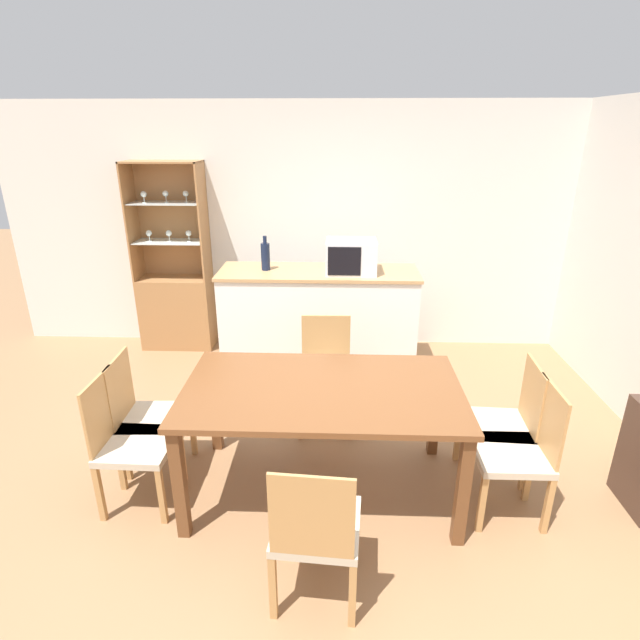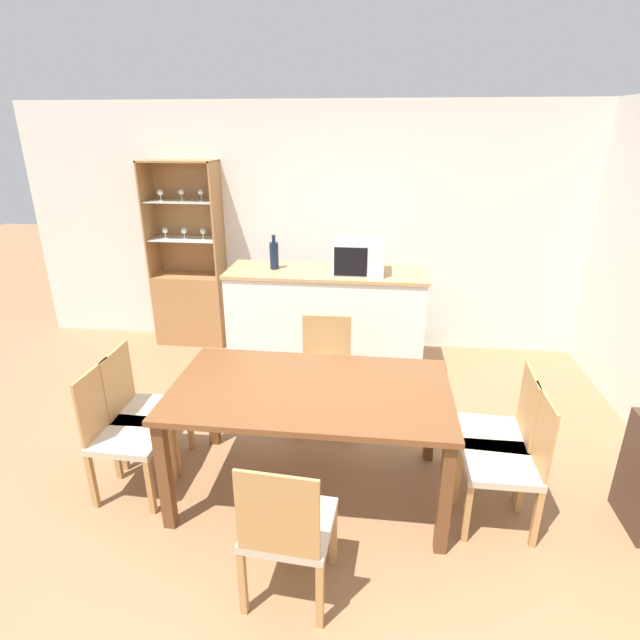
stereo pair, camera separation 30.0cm
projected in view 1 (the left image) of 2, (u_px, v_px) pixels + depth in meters
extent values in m
plane|color=#936B47|center=(311.00, 497.00, 3.31)|extent=(18.00, 18.00, 0.00)
cube|color=silver|center=(324.00, 229.00, 5.30)|extent=(6.80, 0.06, 2.55)
cube|color=white|center=(319.00, 322.00, 4.90)|extent=(1.86, 0.59, 0.99)
cube|color=tan|center=(318.00, 272.00, 4.72)|extent=(1.89, 0.62, 0.03)
cube|color=#A37042|center=(178.00, 312.00, 5.48)|extent=(0.76, 0.36, 0.78)
cube|color=#A37042|center=(173.00, 219.00, 5.28)|extent=(0.76, 0.02, 1.20)
cube|color=#A37042|center=(132.00, 222.00, 5.13)|extent=(0.02, 0.36, 1.20)
cube|color=#A37042|center=(204.00, 222.00, 5.11)|extent=(0.02, 0.36, 1.20)
cube|color=#A37042|center=(161.00, 162.00, 4.91)|extent=(0.76, 0.36, 0.02)
cube|color=silver|center=(170.00, 241.00, 5.19)|extent=(0.72, 0.31, 0.01)
cube|color=silver|center=(166.00, 203.00, 5.05)|extent=(0.72, 0.31, 0.01)
cylinder|color=silver|center=(150.00, 241.00, 5.18)|extent=(0.04, 0.04, 0.01)
cylinder|color=silver|center=(149.00, 238.00, 5.17)|extent=(0.01, 0.01, 0.06)
sphere|color=silver|center=(149.00, 233.00, 5.15)|extent=(0.06, 0.06, 0.06)
cylinder|color=silver|center=(144.00, 202.00, 5.02)|extent=(0.04, 0.04, 0.01)
cylinder|color=silver|center=(144.00, 199.00, 5.01)|extent=(0.01, 0.01, 0.06)
sphere|color=silver|center=(143.00, 194.00, 4.99)|extent=(0.06, 0.06, 0.06)
cylinder|color=silver|center=(170.00, 241.00, 5.18)|extent=(0.04, 0.04, 0.01)
cylinder|color=silver|center=(169.00, 238.00, 5.17)|extent=(0.01, 0.01, 0.06)
sphere|color=silver|center=(169.00, 233.00, 5.15)|extent=(0.06, 0.06, 0.06)
cylinder|color=silver|center=(166.00, 202.00, 5.07)|extent=(0.04, 0.04, 0.01)
cylinder|color=silver|center=(166.00, 199.00, 5.06)|extent=(0.01, 0.01, 0.06)
sphere|color=silver|center=(165.00, 194.00, 5.04)|extent=(0.06, 0.06, 0.06)
cylinder|color=silver|center=(189.00, 241.00, 5.18)|extent=(0.04, 0.04, 0.01)
cylinder|color=silver|center=(189.00, 238.00, 5.17)|extent=(0.01, 0.01, 0.06)
sphere|color=silver|center=(189.00, 233.00, 5.15)|extent=(0.06, 0.06, 0.06)
cylinder|color=silver|center=(187.00, 202.00, 5.07)|extent=(0.04, 0.04, 0.01)
cylinder|color=silver|center=(186.00, 199.00, 5.06)|extent=(0.01, 0.01, 0.06)
sphere|color=silver|center=(186.00, 194.00, 5.04)|extent=(0.06, 0.06, 0.06)
cube|color=brown|center=(322.00, 390.00, 3.11)|extent=(1.74, 0.99, 0.04)
cube|color=brown|center=(179.00, 484.00, 2.88)|extent=(0.07, 0.07, 0.74)
cube|color=brown|center=(463.00, 491.00, 2.82)|extent=(0.07, 0.07, 0.74)
cube|color=brown|center=(215.00, 405.00, 3.69)|extent=(0.07, 0.07, 0.74)
cube|color=brown|center=(435.00, 410.00, 3.63)|extent=(0.07, 0.07, 0.74)
cube|color=#C1B299|center=(326.00, 379.00, 3.96)|extent=(0.44, 0.44, 0.05)
cube|color=#B7844C|center=(326.00, 341.00, 4.07)|extent=(0.39, 0.03, 0.44)
cube|color=#B7844C|center=(350.00, 417.00, 3.86)|extent=(0.04, 0.04, 0.40)
cube|color=#B7844C|center=(300.00, 416.00, 3.87)|extent=(0.04, 0.04, 0.40)
cube|color=#B7844C|center=(349.00, 392.00, 4.22)|extent=(0.04, 0.04, 0.40)
cube|color=#B7844C|center=(303.00, 391.00, 4.23)|extent=(0.04, 0.04, 0.40)
cube|color=#C1B299|center=(138.00, 446.00, 3.14)|extent=(0.44, 0.44, 0.05)
cube|color=#B7844C|center=(101.00, 411.00, 3.06)|extent=(0.03, 0.39, 0.44)
cube|color=#B7844C|center=(182.00, 457.00, 3.39)|extent=(0.04, 0.04, 0.40)
cube|color=#B7844C|center=(162.00, 496.00, 3.03)|extent=(0.04, 0.04, 0.40)
cube|color=#B7844C|center=(126.00, 455.00, 3.41)|extent=(0.04, 0.04, 0.40)
cube|color=#B7844C|center=(100.00, 494.00, 3.05)|extent=(0.04, 0.04, 0.40)
cube|color=#C1B299|center=(495.00, 427.00, 3.33)|extent=(0.45, 0.45, 0.05)
cube|color=#B7844C|center=(533.00, 396.00, 3.23)|extent=(0.04, 0.39, 0.44)
cube|color=#B7844C|center=(467.00, 471.00, 3.25)|extent=(0.04, 0.04, 0.40)
cube|color=#B7844C|center=(458.00, 436.00, 3.61)|extent=(0.04, 0.04, 0.40)
cube|color=#B7844C|center=(529.00, 474.00, 3.22)|extent=(0.04, 0.04, 0.40)
cube|color=#B7844C|center=(513.00, 439.00, 3.58)|extent=(0.04, 0.04, 0.40)
cube|color=#C1B299|center=(155.00, 420.00, 3.42)|extent=(0.44, 0.44, 0.05)
cube|color=#B7844C|center=(120.00, 388.00, 3.33)|extent=(0.03, 0.39, 0.44)
cube|color=#B7844C|center=(193.00, 431.00, 3.68)|extent=(0.04, 0.04, 0.40)
cube|color=#B7844C|center=(179.00, 464.00, 3.32)|extent=(0.04, 0.04, 0.40)
cube|color=#B7844C|center=(140.00, 431.00, 3.68)|extent=(0.04, 0.04, 0.40)
cube|color=#B7844C|center=(121.00, 464.00, 3.32)|extent=(0.04, 0.04, 0.40)
cube|color=#C1B299|center=(509.00, 454.00, 3.06)|extent=(0.43, 0.43, 0.05)
cube|color=#B7844C|center=(550.00, 421.00, 2.96)|extent=(0.02, 0.39, 0.44)
cube|color=#B7844C|center=(482.00, 504.00, 2.96)|extent=(0.04, 0.04, 0.40)
cube|color=#B7844C|center=(466.00, 463.00, 3.32)|extent=(0.04, 0.04, 0.40)
cube|color=#B7844C|center=(548.00, 506.00, 2.95)|extent=(0.04, 0.04, 0.40)
cube|color=#B7844C|center=(525.00, 464.00, 3.31)|extent=(0.04, 0.04, 0.40)
cube|color=#C1B299|center=(317.00, 525.00, 2.51)|extent=(0.46, 0.46, 0.05)
cube|color=#B7844C|center=(312.00, 517.00, 2.23)|extent=(0.39, 0.05, 0.44)
cube|color=#B7844C|center=(287.00, 528.00, 2.79)|extent=(0.04, 0.04, 0.40)
cube|color=#B7844C|center=(356.00, 534.00, 2.75)|extent=(0.04, 0.04, 0.40)
cube|color=#B7844C|center=(273.00, 587.00, 2.43)|extent=(0.04, 0.04, 0.40)
cube|color=#B7844C|center=(352.00, 595.00, 2.39)|extent=(0.04, 0.04, 0.40)
cube|color=silver|center=(351.00, 256.00, 4.61)|extent=(0.46, 0.37, 0.30)
cube|color=black|center=(344.00, 261.00, 4.44)|extent=(0.29, 0.01, 0.26)
cylinder|color=#141E38|center=(265.00, 257.00, 4.69)|extent=(0.08, 0.08, 0.26)
cylinder|color=#141E38|center=(265.00, 240.00, 4.63)|extent=(0.04, 0.04, 0.07)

